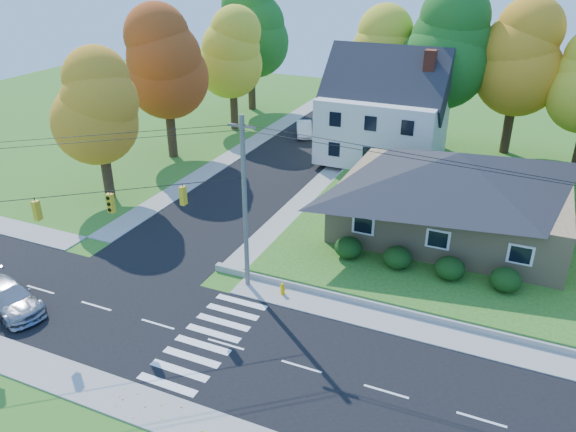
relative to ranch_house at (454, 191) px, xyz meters
name	(u,v)px	position (x,y,z in m)	size (l,w,h in m)	color
ground	(226,345)	(-8.00, -16.00, -3.27)	(120.00, 120.00, 0.00)	#3D7923
road_main	(226,344)	(-8.00, -16.00, -3.26)	(90.00, 8.00, 0.02)	black
road_cross	(289,157)	(-16.00, 10.00, -3.25)	(8.00, 44.00, 0.02)	black
sidewalk_north	(270,292)	(-8.00, -11.00, -3.23)	(90.00, 2.00, 0.08)	#9C9A90
sidewalk_south	(166,414)	(-8.00, -21.00, -3.23)	(90.00, 2.00, 0.08)	#9C9A90
lawn	(532,216)	(5.00, 5.00, -3.02)	(30.00, 30.00, 0.50)	#3D7923
ranch_house	(454,191)	(0.00, 0.00, 0.00)	(14.60, 10.60, 5.40)	tan
colonial_house	(384,113)	(-7.96, 12.00, 1.32)	(10.40, 8.40, 9.60)	silver
hedge_row	(423,263)	(-0.50, -6.20, -2.13)	(10.70, 1.70, 1.27)	#163A10
traffic_infrastructure	(232,239)	(-8.15, -14.65, 1.88)	(38.10, 10.66, 10.00)	#666059
tree_lot_0	(382,56)	(-10.00, 18.00, 5.04)	(6.72, 6.72, 12.51)	#3F2A19
tree_lot_1	(447,47)	(-4.00, 17.00, 6.35)	(7.84, 7.84, 14.60)	#3F2A19
tree_lot_2	(520,58)	(2.00, 18.00, 5.70)	(7.28, 7.28, 13.56)	#3F2A19
tree_west_0	(97,106)	(-25.00, -4.00, 3.89)	(6.16, 6.16, 11.47)	#3F2A19
tree_west_1	(165,63)	(-26.00, 6.00, 5.20)	(7.28, 7.28, 13.56)	#3F2A19
tree_west_2	(232,54)	(-25.00, 16.00, 4.54)	(6.72, 6.72, 12.51)	#3F2A19
tree_west_3	(250,29)	(-27.00, 24.00, 5.85)	(7.84, 7.84, 14.60)	#3F2A19
silver_sedan	(9,298)	(-19.97, -18.05, -2.51)	(2.06, 5.07, 1.47)	#9798A2
white_car	(304,129)	(-17.30, 16.72, -2.54)	(1.49, 4.27, 1.41)	white
fire_hydrant	(282,289)	(-7.26, -10.90, -2.91)	(0.42, 0.33, 0.74)	#EDAD05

